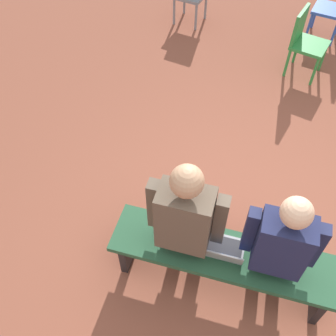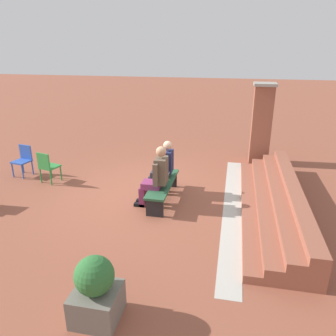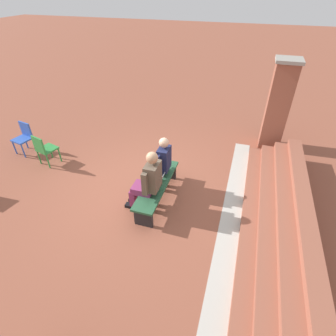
# 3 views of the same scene
# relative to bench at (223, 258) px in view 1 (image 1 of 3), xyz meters

# --- Properties ---
(ground_plane) EXTENTS (60.00, 60.00, 0.00)m
(ground_plane) POSITION_rel_bench_xyz_m (-0.25, -0.39, -0.35)
(ground_plane) COLOR brown
(bench) EXTENTS (1.80, 0.44, 0.45)m
(bench) POSITION_rel_bench_xyz_m (0.00, 0.00, 0.00)
(bench) COLOR #285638
(bench) RESTS_ON ground
(person_student) EXTENTS (0.54, 0.68, 1.34)m
(person_student) POSITION_rel_bench_xyz_m (-0.37, -0.07, 0.36)
(person_student) COLOR #383842
(person_student) RESTS_ON ground
(person_adult) EXTENTS (0.58, 0.74, 1.41)m
(person_adult) POSITION_rel_bench_xyz_m (0.32, -0.07, 0.39)
(person_adult) COLOR #7F2D5B
(person_adult) RESTS_ON ground
(laptop) EXTENTS (0.32, 0.29, 0.21)m
(laptop) POSITION_rel_bench_xyz_m (0.01, 0.01, 0.15)
(laptop) COLOR #9EA0A5
(laptop) RESTS_ON bench
(plastic_chair_near_bench_left) EXTENTS (0.49, 0.49, 0.84)m
(plastic_chair_near_bench_left) POSITION_rel_bench_xyz_m (-0.78, -4.12, 0.13)
(plastic_chair_near_bench_left) COLOR #2D56B7
(plastic_chair_near_bench_left) RESTS_ON ground
(plastic_chair_foreground) EXTENTS (0.51, 0.51, 0.84)m
(plastic_chair_foreground) POSITION_rel_bench_xyz_m (-0.42, -3.17, 0.13)
(plastic_chair_foreground) COLOR #2D893D
(plastic_chair_foreground) RESTS_ON ground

